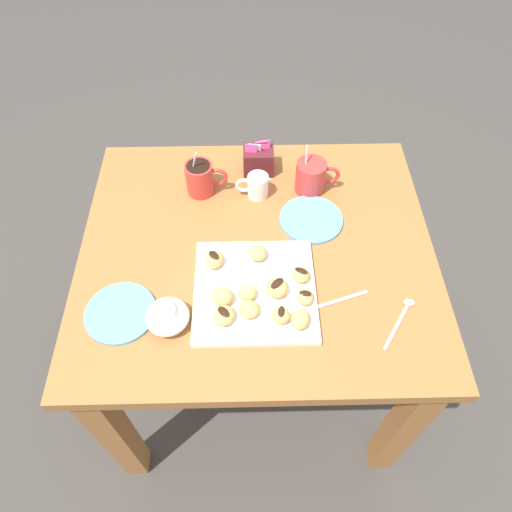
{
  "coord_description": "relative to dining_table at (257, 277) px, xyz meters",
  "views": [
    {
      "loc": [
        -0.02,
        -0.78,
        1.74
      ],
      "look_at": [
        -0.0,
        -0.04,
        0.76
      ],
      "focal_mm": 33.19,
      "sensor_mm": 36.0,
      "label": 1
    }
  ],
  "objects": [
    {
      "name": "saucer_sky_right",
      "position": [
        -0.34,
        -0.2,
        0.14
      ],
      "size": [
        0.17,
        0.17,
        0.01
      ],
      "primitive_type": "cylinder",
      "color": "#66A8DB",
      "rests_on": "dining_table"
    },
    {
      "name": "chocolate_drizzle_3",
      "position": [
        0.11,
        -0.11,
        0.19
      ],
      "size": [
        0.04,
        0.03,
        0.0
      ],
      "primitive_type": "ellipsoid",
      "rotation": [
        0.0,
        0.0,
        5.83
      ],
      "color": "black",
      "rests_on": "beignet_3"
    },
    {
      "name": "sugar_caddy",
      "position": [
        0.01,
        0.3,
        0.18
      ],
      "size": [
        0.09,
        0.07,
        0.11
      ],
      "color": "#561E23",
      "rests_on": "dining_table"
    },
    {
      "name": "beignet_5",
      "position": [
        0.0,
        -0.04,
        0.17
      ],
      "size": [
        0.06,
        0.07,
        0.04
      ],
      "primitive_type": "ellipsoid",
      "rotation": [
        0.0,
        0.0,
        3.65
      ],
      "color": "#E5B260",
      "rests_on": "pastry_plate_square"
    },
    {
      "name": "cream_pitcher_white",
      "position": [
        0.01,
        0.2,
        0.18
      ],
      "size": [
        0.1,
        0.06,
        0.07
      ],
      "color": "white",
      "rests_on": "dining_table"
    },
    {
      "name": "chocolate_drizzle_10",
      "position": [
        0.11,
        -0.18,
        0.19
      ],
      "size": [
        0.03,
        0.02,
        0.0
      ],
      "primitive_type": "ellipsoid",
      "rotation": [
        0.0,
        0.0,
        -0.17
      ],
      "color": "black",
      "rests_on": "beignet_10"
    },
    {
      "name": "beignet_8",
      "position": [
        0.1,
        -0.24,
        0.17
      ],
      "size": [
        0.06,
        0.07,
        0.04
      ],
      "primitive_type": "ellipsoid",
      "rotation": [
        0.0,
        0.0,
        2.79
      ],
      "color": "#E5B260",
      "rests_on": "pastry_plate_square"
    },
    {
      "name": "chocolate_drizzle_2",
      "position": [
        0.05,
        -0.23,
        0.19
      ],
      "size": [
        0.02,
        0.03,
        0.0
      ],
      "primitive_type": "ellipsoid",
      "rotation": [
        0.0,
        0.0,
        1.39
      ],
      "color": "black",
      "rests_on": "beignet_2"
    },
    {
      "name": "beignet_9",
      "position": [
        -0.11,
        -0.06,
        0.17
      ],
      "size": [
        0.06,
        0.07,
        0.04
      ],
      "primitive_type": "ellipsoid",
      "rotation": [
        0.0,
        0.0,
        2.76
      ],
      "color": "#E5B260",
      "rests_on": "pastry_plate_square"
    },
    {
      "name": "ground_plane",
      "position": [
        0.0,
        0.0,
        -0.6
      ],
      "size": [
        8.0,
        8.0,
        0.0
      ],
      "primitive_type": "plane",
      "color": "#423D38"
    },
    {
      "name": "beignet_10",
      "position": [
        0.11,
        -0.18,
        0.17
      ],
      "size": [
        0.05,
        0.05,
        0.03
      ],
      "primitive_type": "ellipsoid",
      "rotation": [
        0.0,
        0.0,
        0.18
      ],
      "color": "#E5B260",
      "rests_on": "pastry_plate_square"
    },
    {
      "name": "saucer_sky_left",
      "position": [
        0.15,
        0.09,
        0.14
      ],
      "size": [
        0.18,
        0.18,
        0.01
      ],
      "primitive_type": "cylinder",
      "color": "#66A8DB",
      "rests_on": "dining_table"
    },
    {
      "name": "chocolate_drizzle_4",
      "position": [
        0.04,
        -0.15,
        0.19
      ],
      "size": [
        0.04,
        0.04,
        0.0
      ],
      "primitive_type": "ellipsoid",
      "rotation": [
        0.0,
        0.0,
        3.93
      ],
      "color": "black",
      "rests_on": "beignet_4"
    },
    {
      "name": "chocolate_drizzle_9",
      "position": [
        -0.11,
        -0.06,
        0.19
      ],
      "size": [
        0.04,
        0.04,
        0.0
      ],
      "primitive_type": "ellipsoid",
      "rotation": [
        0.0,
        0.0,
        2.26
      ],
      "color": "black",
      "rests_on": "beignet_9"
    },
    {
      "name": "ice_cream_bowl",
      "position": [
        -0.22,
        -0.22,
        0.17
      ],
      "size": [
        0.1,
        0.1,
        0.08
      ],
      "color": "white",
      "rests_on": "dining_table"
    },
    {
      "name": "chocolate_drizzle_1",
      "position": [
        -0.08,
        -0.23,
        0.19
      ],
      "size": [
        0.04,
        0.04,
        0.0
      ],
      "primitive_type": "ellipsoid",
      "rotation": [
        0.0,
        0.0,
        5.41
      ],
      "color": "black",
      "rests_on": "beignet_1"
    },
    {
      "name": "beignet_3",
      "position": [
        0.11,
        -0.11,
        0.17
      ],
      "size": [
        0.06,
        0.06,
        0.03
      ],
      "primitive_type": "ellipsoid",
      "rotation": [
        0.0,
        0.0,
        5.34
      ],
      "color": "#E5B260",
      "rests_on": "pastry_plate_square"
    },
    {
      "name": "beignet_0",
      "position": [
        -0.02,
        -0.21,
        0.17
      ],
      "size": [
        0.06,
        0.06,
        0.04
      ],
      "primitive_type": "ellipsoid",
      "rotation": [
        0.0,
        0.0,
        1.42
      ],
      "color": "#E5B260",
      "rests_on": "pastry_plate_square"
    },
    {
      "name": "beignet_2",
      "position": [
        0.05,
        -0.23,
        0.17
      ],
      "size": [
        0.05,
        0.05,
        0.04
      ],
      "primitive_type": "ellipsoid",
      "rotation": [
        0.0,
        0.0,
        1.87
      ],
      "color": "#E5B260",
      "rests_on": "pastry_plate_square"
    },
    {
      "name": "coffee_mug_red_right",
      "position": [
        0.16,
        0.22,
        0.19
      ],
      "size": [
        0.13,
        0.09,
        0.15
      ],
      "color": "red",
      "rests_on": "dining_table"
    },
    {
      "name": "coffee_mug_red_left",
      "position": [
        -0.16,
        0.22,
        0.19
      ],
      "size": [
        0.12,
        0.08,
        0.15
      ],
      "color": "red",
      "rests_on": "dining_table"
    },
    {
      "name": "beignet_6",
      "position": [
        -0.03,
        -0.16,
        0.17
      ],
      "size": [
        0.05,
        0.05,
        0.03
      ],
      "primitive_type": "ellipsoid",
      "rotation": [
        0.0,
        0.0,
        4.78
      ],
      "color": "#E5B260",
      "rests_on": "pastry_plate_square"
    },
    {
      "name": "loose_spoon_near_saucer",
      "position": [
        0.18,
        -0.18,
        0.14
      ],
      "size": [
        0.16,
        0.06,
        0.01
      ],
      "color": "silver",
      "rests_on": "dining_table"
    },
    {
      "name": "pastry_plate_square",
      "position": [
        -0.01,
        -0.14,
        0.15
      ],
      "size": [
        0.3,
        0.3,
        0.02
      ],
      "primitive_type": "cube",
      "color": "white",
      "rests_on": "dining_table"
    },
    {
      "name": "beignet_7",
      "position": [
        -0.09,
        -0.17,
        0.17
      ],
      "size": [
        0.06,
        0.06,
        0.04
      ],
      "primitive_type": "ellipsoid",
      "rotation": [
        0.0,
        0.0,
        2.95
      ],
      "color": "#E5B260",
      "rests_on": "pastry_plate_square"
    },
    {
      "name": "beignet_4",
      "position": [
        0.04,
        -0.15,
        0.17
      ],
      "size": [
        0.08,
        0.08,
        0.04
      ],
      "primitive_type": "ellipsoid",
      "rotation": [
        0.0,
        0.0,
        3.72
      ],
      "color": "#E5B260",
      "rests_on": "pastry_plate_square"
    },
    {
      "name": "beignet_1",
      "position": [
        -0.08,
        -0.23,
        0.17
      ],
      "size": [
        0.07,
        0.07,
        0.03
      ],
      "primitive_type": "ellipsoid",
      "rotation": [
        0.0,
        0.0,
        5.9
      ],
      "color": "#E5B260",
      "rests_on": "pastry_plate_square"
    },
    {
      "name": "dining_table",
      "position": [
        0.0,
        0.0,
        0.0
      ],
      "size": [
        0.95,
        0.84,
        0.74
      ],
      "color": "#A36633",
      "rests_on": "ground_plane"
    },
    {
      "name": "loose_spoon_by_plate",
      "position": [
        0.34,
        -0.22,
        0.14
      ],
      "size": [
        0.1,
        0.14,
        0.01
      ],
      "color": "silver",
      "rests_on": "dining_table"
    }
  ]
}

